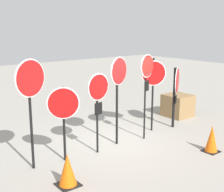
{
  "coord_description": "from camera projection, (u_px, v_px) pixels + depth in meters",
  "views": [
    {
      "loc": [
        -5.42,
        -6.77,
        3.42
      ],
      "look_at": [
        -0.12,
        0.0,
        1.46
      ],
      "focal_mm": 50.0,
      "sensor_mm": 36.0,
      "label": 1
    }
  ],
  "objects": [
    {
      "name": "ground_plane",
      "position": [
        115.0,
        143.0,
        9.22
      ],
      "size": [
        40.0,
        40.0,
        0.0
      ],
      "primitive_type": "plane",
      "color": "gray"
    },
    {
      "name": "stop_sign_0",
      "position": [
        30.0,
        87.0,
        7.15
      ],
      "size": [
        0.85,
        0.33,
        2.68
      ],
      "rotation": [
        0.0,
        0.0,
        0.34
      ],
      "color": "black",
      "rests_on": "ground"
    },
    {
      "name": "stop_sign_1",
      "position": [
        63.0,
        108.0,
        7.71
      ],
      "size": [
        0.73,
        0.4,
        1.94
      ],
      "rotation": [
        0.0,
        0.0,
        -0.48
      ],
      "color": "black",
      "rests_on": "ground"
    },
    {
      "name": "stop_sign_2",
      "position": [
        98.0,
        94.0,
        8.18
      ],
      "size": [
        0.72,
        0.15,
        2.2
      ],
      "rotation": [
        0.0,
        0.0,
        0.14
      ],
      "color": "black",
      "rests_on": "ground"
    },
    {
      "name": "stop_sign_3",
      "position": [
        118.0,
        80.0,
        8.75
      ],
      "size": [
        0.76,
        0.29,
        2.56
      ],
      "rotation": [
        0.0,
        0.0,
        0.33
      ],
      "color": "black",
      "rests_on": "ground"
    },
    {
      "name": "stop_sign_4",
      "position": [
        147.0,
        75.0,
        9.14
      ],
      "size": [
        0.67,
        0.21,
        2.6
      ],
      "rotation": [
        0.0,
        0.0,
        0.27
      ],
      "color": "black",
      "rests_on": "ground"
    },
    {
      "name": "stop_sign_5",
      "position": [
        153.0,
        78.0,
        9.92
      ],
      "size": [
        0.71,
        0.42,
        2.4
      ],
      "rotation": [
        0.0,
        0.0,
        -0.52
      ],
      "color": "black",
      "rests_on": "ground"
    },
    {
      "name": "stop_sign_6",
      "position": [
        176.0,
        87.0,
        10.38
      ],
      "size": [
        0.71,
        0.5,
        2.05
      ],
      "rotation": [
        0.0,
        0.0,
        0.6
      ],
      "color": "black",
      "rests_on": "ground"
    },
    {
      "name": "traffic_cone_0",
      "position": [
        212.0,
        139.0,
        8.54
      ],
      "size": [
        0.41,
        0.41,
        0.76
      ],
      "color": "black",
      "rests_on": "ground"
    },
    {
      "name": "traffic_cone_1",
      "position": [
        68.0,
        170.0,
        6.74
      ],
      "size": [
        0.48,
        0.48,
        0.73
      ],
      "color": "black",
      "rests_on": "ground"
    },
    {
      "name": "storage_crate",
      "position": [
        178.0,
        105.0,
        11.9
      ],
      "size": [
        0.92,
        0.96,
        0.84
      ],
      "color": "olive",
      "rests_on": "ground"
    }
  ]
}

